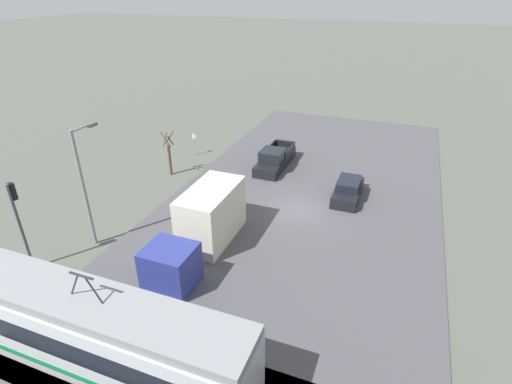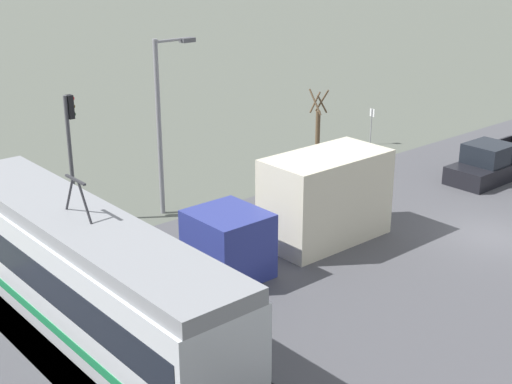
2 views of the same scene
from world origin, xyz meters
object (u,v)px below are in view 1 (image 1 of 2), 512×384
at_px(traffic_light_pole, 18,215).
at_px(street_lamp_near_crossing, 85,180).
at_px(no_parking_sign, 194,142).
at_px(box_truck, 203,225).
at_px(pickup_truck, 275,159).
at_px(sedan_car_0, 348,190).
at_px(light_rail_tram, 96,332).
at_px(street_tree, 169,155).

height_order(traffic_light_pole, street_lamp_near_crossing, street_lamp_near_crossing).
bearing_deg(no_parking_sign, box_truck, 120.95).
relative_size(pickup_truck, street_lamp_near_crossing, 0.81).
bearing_deg(no_parking_sign, traffic_light_pole, 88.49).
bearing_deg(sedan_car_0, traffic_light_pole, 43.68).
bearing_deg(pickup_truck, street_lamp_near_crossing, 65.33).
bearing_deg(light_rail_tram, box_truck, -91.00).
relative_size(box_truck, street_lamp_near_crossing, 1.14).
distance_m(light_rail_tram, sedan_car_0, 19.69).
relative_size(sedan_car_0, no_parking_sign, 2.13).
relative_size(light_rail_tram, traffic_light_pole, 2.59).
relative_size(sedan_car_0, street_tree, 1.15).
height_order(street_tree, no_parking_sign, street_tree).
bearing_deg(pickup_truck, box_truck, 89.32).
distance_m(box_truck, traffic_light_pole, 9.77).
distance_m(pickup_truck, sedan_car_0, 7.64).
bearing_deg(pickup_truck, light_rail_tram, 89.19).
relative_size(pickup_truck, traffic_light_pole, 1.12).
height_order(light_rail_tram, box_truck, light_rail_tram).
relative_size(box_truck, traffic_light_pole, 1.59).
relative_size(pickup_truck, sedan_car_0, 1.35).
distance_m(box_truck, no_parking_sign, 14.96).
height_order(light_rail_tram, street_tree, light_rail_tram).
xyz_separation_m(pickup_truck, no_parking_sign, (7.84, -0.04, 0.50)).
height_order(box_truck, street_lamp_near_crossing, street_lamp_near_crossing).
distance_m(sedan_car_0, traffic_light_pole, 21.15).
relative_size(light_rail_tram, street_lamp_near_crossing, 1.86).
bearing_deg(street_tree, no_parking_sign, -87.47).
xyz_separation_m(light_rail_tram, sedan_car_0, (-7.16, -18.31, -1.09)).
bearing_deg(box_truck, traffic_light_pole, 31.82).
distance_m(light_rail_tram, pickup_truck, 21.71).
distance_m(traffic_light_pole, street_tree, 13.54).
relative_size(light_rail_tram, pickup_truck, 2.30).
relative_size(traffic_light_pole, no_parking_sign, 2.56).
height_order(light_rail_tram, sedan_car_0, light_rail_tram).
bearing_deg(sedan_car_0, box_truck, 53.36).
distance_m(light_rail_tram, traffic_light_pole, 9.02).
height_order(pickup_truck, sedan_car_0, pickup_truck).
bearing_deg(light_rail_tram, no_parking_sign, -70.86).
xyz_separation_m(pickup_truck, traffic_light_pole, (8.32, 17.86, 2.65)).
distance_m(traffic_light_pole, street_lamp_near_crossing, 3.83).
bearing_deg(street_tree, street_lamp_near_crossing, 95.56).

